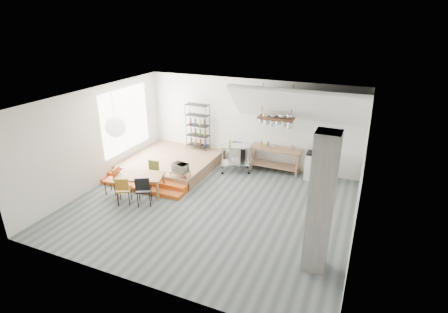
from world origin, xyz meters
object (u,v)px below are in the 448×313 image
at_px(stove, 315,165).
at_px(dining_table, 140,177).
at_px(mini_fridge, 237,154).
at_px(rolling_cart, 236,155).

distance_m(stove, dining_table, 5.84).
xyz_separation_m(stove, dining_table, (-4.78, -3.36, 0.12)).
relative_size(stove, dining_table, 0.74).
xyz_separation_m(dining_table, mini_fridge, (1.91, 3.40, -0.19)).
xyz_separation_m(rolling_cart, mini_fridge, (-0.17, 0.60, -0.24)).
height_order(rolling_cart, mini_fridge, rolling_cart).
relative_size(stove, mini_fridge, 1.42).
xyz_separation_m(stove, mini_fridge, (-2.87, 0.04, -0.07)).
bearing_deg(stove, rolling_cart, -168.34).
bearing_deg(stove, mini_fridge, 179.13).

